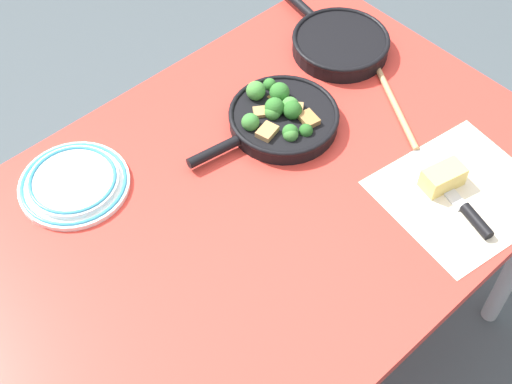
{
  "coord_description": "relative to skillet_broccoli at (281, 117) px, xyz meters",
  "views": [
    {
      "loc": [
        -0.63,
        -0.69,
        1.96
      ],
      "look_at": [
        0.0,
        0.0,
        0.77
      ],
      "focal_mm": 50.0,
      "sensor_mm": 36.0,
      "label": 1
    }
  ],
  "objects": [
    {
      "name": "skillet_broccoli",
      "position": [
        0.0,
        0.0,
        0.0
      ],
      "size": [
        0.38,
        0.26,
        0.08
      ],
      "rotation": [
        0.0,
        0.0,
        2.99
      ],
      "color": "black",
      "rests_on": "dining_table_red"
    },
    {
      "name": "skillet_eggs",
      "position": [
        0.29,
        0.09,
        -0.0
      ],
      "size": [
        0.25,
        0.4,
        0.05
      ],
      "rotation": [
        0.0,
        0.0,
        1.39
      ],
      "color": "black",
      "rests_on": "dining_table_red"
    },
    {
      "name": "dining_table_red",
      "position": [
        -0.19,
        -0.12,
        -0.1
      ],
      "size": [
        1.35,
        0.9,
        0.75
      ],
      "color": "red",
      "rests_on": "ground_plane"
    },
    {
      "name": "grater_knife",
      "position": [
        0.12,
        -0.43,
        -0.02
      ],
      "size": [
        0.1,
        0.26,
        0.02
      ],
      "rotation": [
        0.0,
        0.0,
        1.29
      ],
      "color": "silver",
      "rests_on": "dining_table_red"
    },
    {
      "name": "cheese_block",
      "position": [
        0.13,
        -0.36,
        -0.0
      ],
      "size": [
        0.1,
        0.07,
        0.05
      ],
      "color": "#EACC66",
      "rests_on": "dining_table_red"
    },
    {
      "name": "ground_plane",
      "position": [
        -0.19,
        -0.12,
        -0.78
      ],
      "size": [
        14.0,
        14.0,
        0.0
      ],
      "primitive_type": "plane",
      "color": "#424C51"
    },
    {
      "name": "wooden_spoon",
      "position": [
        0.29,
        -0.05,
        -0.02
      ],
      "size": [
        0.22,
        0.35,
        0.02
      ],
      "rotation": [
        0.0,
        0.0,
        1.05
      ],
      "color": "tan",
      "rests_on": "dining_table_red"
    },
    {
      "name": "dinner_plate_stack",
      "position": [
        -0.46,
        0.17,
        -0.01
      ],
      "size": [
        0.24,
        0.24,
        0.03
      ],
      "color": "white",
      "rests_on": "dining_table_red"
    },
    {
      "name": "parchment_sheet",
      "position": [
        0.15,
        -0.41,
        -0.03
      ],
      "size": [
        0.37,
        0.34,
        0.0
      ],
      "color": "beige",
      "rests_on": "dining_table_red"
    }
  ]
}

